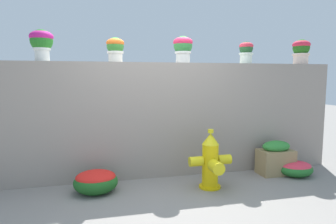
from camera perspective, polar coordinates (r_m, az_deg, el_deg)
name	(u,v)px	position (r m, az deg, el deg)	size (l,w,h in m)	color
ground_plane	(167,197)	(4.08, -0.22, -15.79)	(24.00, 24.00, 0.00)	gray
stone_wall	(153,120)	(4.77, -2.92, -1.43)	(6.08, 0.40, 1.78)	gray
potted_plant_1	(42,41)	(4.71, -22.88, 12.25)	(0.33, 0.33, 0.45)	silver
potted_plant_2	(115,48)	(4.67, -9.98, 11.94)	(0.27, 0.27, 0.37)	silver
potted_plant_3	(183,47)	(4.88, 2.85, 12.26)	(0.31, 0.31, 0.43)	silver
potted_plant_4	(246,51)	(5.24, 14.61, 11.19)	(0.23, 0.23, 0.36)	silver
potted_plant_5	(301,50)	(5.87, 23.95, 10.74)	(0.30, 0.30, 0.44)	beige
fire_hydrant	(211,162)	(4.30, 8.13, -9.36)	(0.61, 0.48, 0.84)	#DFBC0C
flower_bush_left	(295,168)	(5.26, 23.02, -9.73)	(0.55, 0.49, 0.24)	#246B2A
flower_bush_right	(96,181)	(4.28, -13.55, -12.56)	(0.60, 0.54, 0.31)	#1D581F
planter_box	(276,158)	(5.19, 19.77, -8.24)	(0.55, 0.34, 0.55)	#917B51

